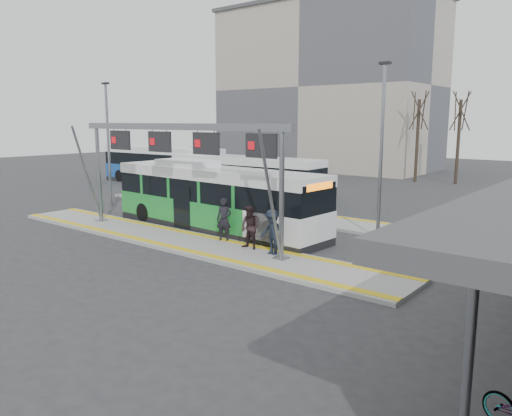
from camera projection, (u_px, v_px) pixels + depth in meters
The scene contains 18 objects.
ground at pixel (180, 242), 22.68m from camera, with size 120.00×120.00×0.00m, color #2D2D30.
platform_main at pixel (179, 241), 22.67m from camera, with size 22.00×3.00×0.15m, color gray.
platform_second at pixel (231, 208), 31.28m from camera, with size 20.00×3.00×0.15m, color gray.
tactile_main at pixel (179, 239), 22.66m from camera, with size 22.00×2.65×0.02m.
tactile_second at pixel (243, 204), 32.14m from camera, with size 20.00×0.35×0.02m.
gantry at pixel (176, 147), 22.35m from camera, with size 13.00×1.68×5.20m.
apartment_block at pixel (328, 87), 57.33m from camera, with size 24.50×12.50×18.40m.
hero_bus at pixel (215, 199), 25.01m from camera, with size 12.67×3.29×3.45m.
bg_bus_green at pixel (244, 178), 35.01m from camera, with size 11.96×2.86×2.97m.
bg_bus_blue at pixel (162, 166), 43.38m from camera, with size 12.33×3.14×3.19m.
passenger_a at pixel (224, 220), 22.25m from camera, with size 0.70×0.46×1.92m, color black.
passenger_b at pixel (250, 227), 20.80m from camera, with size 0.89×0.70×1.84m, color black.
passenger_c at pixel (272, 232), 19.97m from camera, with size 1.18×0.68×1.82m, color black.
tree_left at pixel (419, 111), 44.04m from camera, with size 1.40×1.40×8.28m.
tree_mid at pixel (460, 112), 42.39m from camera, with size 1.40×1.40×8.18m.
tree_far at pixel (230, 112), 61.73m from camera, with size 1.40×1.40×8.56m.
lamp_west at pixel (108, 142), 31.60m from camera, with size 0.50×0.25×7.80m.
lamp_east at pixel (381, 148), 22.28m from camera, with size 0.50×0.25×7.99m.
Camera 1 is at (16.58, -14.98, 5.48)m, focal length 35.00 mm.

